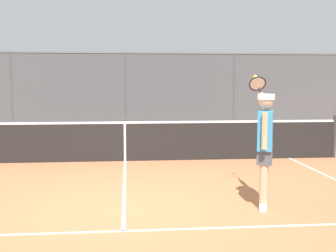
# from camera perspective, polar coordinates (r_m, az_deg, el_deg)

# --- Properties ---
(ground_plane) EXTENTS (60.00, 60.00, 0.00)m
(ground_plane) POSITION_cam_1_polar(r_m,az_deg,el_deg) (6.67, -5.88, -10.70)
(ground_plane) COLOR #B76B42
(court_line_markings) EXTENTS (8.26, 9.00, 0.01)m
(court_line_markings) POSITION_cam_1_polar(r_m,az_deg,el_deg) (5.34, -5.99, -14.94)
(court_line_markings) COLOR white
(court_line_markings) RESTS_ON ground
(fence_backdrop) EXTENTS (19.56, 1.37, 3.01)m
(fence_backdrop) POSITION_cam_1_polar(r_m,az_deg,el_deg) (16.78, -5.67, 3.77)
(fence_backdrop) COLOR #474C51
(fence_backdrop) RESTS_ON ground
(tennis_net) EXTENTS (10.61, 0.09, 1.07)m
(tennis_net) POSITION_cam_1_polar(r_m,az_deg,el_deg) (10.37, -5.75, -1.97)
(tennis_net) COLOR #2D2D2D
(tennis_net) RESTS_ON ground
(tennis_player) EXTENTS (0.47, 1.42, 2.02)m
(tennis_player) POSITION_cam_1_polar(r_m,az_deg,el_deg) (6.63, 12.75, -1.88)
(tennis_player) COLOR silver
(tennis_player) RESTS_ON ground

